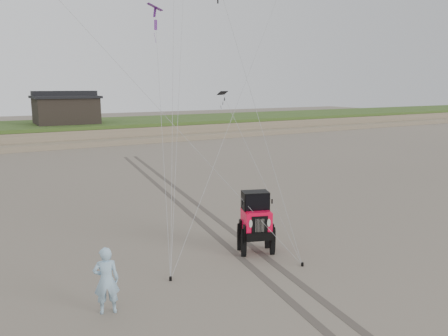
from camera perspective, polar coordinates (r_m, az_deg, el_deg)
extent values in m
plane|color=#6B6054|center=(13.81, 1.87, -13.19)|extent=(160.00, 160.00, 0.00)
cube|color=#7A6B54|center=(49.39, -22.28, 4.22)|extent=(160.00, 12.00, 1.40)
cube|color=#2D4719|center=(49.31, -22.35, 5.20)|extent=(160.00, 12.00, 0.35)
cube|color=#7A6B54|center=(43.05, -20.99, 2.86)|extent=(160.00, 3.50, 0.50)
cube|color=black|center=(48.55, -19.95, 7.03)|extent=(6.00, 5.00, 2.60)
cube|color=black|center=(48.49, -20.06, 8.71)|extent=(6.40, 5.40, 0.25)
cube|color=black|center=(48.48, -20.09, 9.15)|extent=(6.40, 1.20, 0.50)
imported|color=#82B1C9|center=(11.50, -15.12, -13.98)|extent=(0.71, 0.55, 1.72)
cube|color=#5E177E|center=(22.87, -9.03, 20.06)|extent=(1.01, 1.29, 0.47)
cube|color=black|center=(18.08, -0.20, 9.77)|extent=(0.48, 0.35, 0.17)
cylinder|color=black|center=(13.20, -7.00, -14.16)|extent=(0.08, 0.08, 0.12)
cylinder|color=black|center=(14.28, 10.20, -12.28)|extent=(0.08, 0.08, 0.12)
cube|color=#4C443D|center=(21.21, -5.98, -4.64)|extent=(4.42, 29.74, 0.01)
cube|color=#4C443D|center=(21.53, -4.03, -4.37)|extent=(4.42, 29.74, 0.01)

